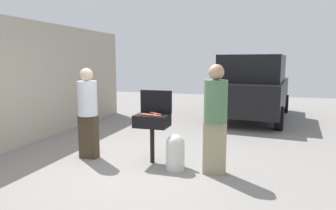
{
  "coord_description": "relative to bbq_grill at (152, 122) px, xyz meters",
  "views": [
    {
      "loc": [
        2.13,
        -4.82,
        1.84
      ],
      "look_at": [
        0.41,
        0.78,
        1.0
      ],
      "focal_mm": 32.92,
      "sensor_mm": 36.0,
      "label": 1
    }
  ],
  "objects": [
    {
      "name": "hot_dog_0",
      "position": [
        -0.1,
        -0.05,
        0.15
      ],
      "size": [
        0.13,
        0.03,
        0.03
      ],
      "primitive_type": "cylinder",
      "rotation": [
        0.0,
        1.57,
        0.01
      ],
      "color": "#B74C33",
      "rests_on": "bbq_grill"
    },
    {
      "name": "propane_tank",
      "position": [
        0.5,
        -0.24,
        -0.43
      ],
      "size": [
        0.32,
        0.32,
        0.62
      ],
      "color": "silver",
      "rests_on": "ground"
    },
    {
      "name": "hot_dog_4",
      "position": [
        0.04,
        -0.09,
        0.15
      ],
      "size": [
        0.13,
        0.03,
        0.03
      ],
      "primitive_type": "cylinder",
      "rotation": [
        0.0,
        1.57,
        -0.05
      ],
      "color": "#B74C33",
      "rests_on": "bbq_grill"
    },
    {
      "name": "person_left",
      "position": [
        -1.25,
        -0.09,
        0.18
      ],
      "size": [
        0.36,
        0.36,
        1.71
      ],
      "rotation": [
        0.0,
        0.0,
        -0.26
      ],
      "color": "#3F3323",
      "rests_on": "ground"
    },
    {
      "name": "hot_dog_2",
      "position": [
        0.16,
        -0.17,
        0.15
      ],
      "size": [
        0.13,
        0.03,
        0.03
      ],
      "primitive_type": "cylinder",
      "rotation": [
        0.0,
        1.57,
        0.03
      ],
      "color": "#C6593D",
      "rests_on": "bbq_grill"
    },
    {
      "name": "parked_minivan",
      "position": [
        1.6,
        5.1,
        0.28
      ],
      "size": [
        2.42,
        4.58,
        2.02
      ],
      "rotation": [
        0.0,
        0.0,
        3.03
      ],
      "color": "black",
      "rests_on": "ground"
    },
    {
      "name": "bbq_grill",
      "position": [
        0.0,
        0.0,
        0.0
      ],
      "size": [
        0.6,
        0.44,
        0.89
      ],
      "color": "black",
      "rests_on": "ground"
    },
    {
      "name": "hot_dog_1",
      "position": [
        0.0,
        -0.13,
        0.15
      ],
      "size": [
        0.13,
        0.04,
        0.03
      ],
      "primitive_type": "cylinder",
      "rotation": [
        0.0,
        1.57,
        0.08
      ],
      "color": "#B74C33",
      "rests_on": "bbq_grill"
    },
    {
      "name": "grill_lid_open",
      "position": [
        0.0,
        0.22,
        0.35
      ],
      "size": [
        0.6,
        0.05,
        0.42
      ],
      "primitive_type": "cube",
      "color": "black",
      "rests_on": "bbq_grill"
    },
    {
      "name": "hot_dog_5",
      "position": [
        -0.14,
        -0.1,
        0.15
      ],
      "size": [
        0.13,
        0.04,
        0.03
      ],
      "primitive_type": "cylinder",
      "rotation": [
        0.0,
        1.57,
        -0.1
      ],
      "color": "#C6593D",
      "rests_on": "bbq_grill"
    },
    {
      "name": "hot_dog_3",
      "position": [
        0.1,
        0.0,
        0.15
      ],
      "size": [
        0.13,
        0.03,
        0.03
      ],
      "primitive_type": "cylinder",
      "rotation": [
        0.0,
        1.57,
        -0.04
      ],
      "color": "#C6593D",
      "rests_on": "bbq_grill"
    },
    {
      "name": "hot_dog_6",
      "position": [
        0.02,
        0.08,
        0.15
      ],
      "size": [
        0.13,
        0.04,
        0.03
      ],
      "primitive_type": "cylinder",
      "rotation": [
        0.0,
        1.57,
        -0.12
      ],
      "color": "#B74C33",
      "rests_on": "bbq_grill"
    },
    {
      "name": "person_right",
      "position": [
        1.16,
        -0.22,
        0.23
      ],
      "size": [
        0.38,
        0.38,
        1.79
      ],
      "rotation": [
        0.0,
        0.0,
        2.95
      ],
      "color": "gray",
      "rests_on": "ground"
    },
    {
      "name": "house_wall_side",
      "position": [
        -3.18,
        0.72,
        0.63
      ],
      "size": [
        0.24,
        8.0,
        2.75
      ],
      "primitive_type": "cube",
      "color": "#B2A893",
      "rests_on": "ground"
    },
    {
      "name": "ground_plane",
      "position": [
        -0.26,
        -0.28,
        -0.75
      ],
      "size": [
        24.0,
        24.0,
        0.0
      ],
      "primitive_type": "plane",
      "color": "gray"
    },
    {
      "name": "hot_dog_7",
      "position": [
        -0.03,
        0.14,
        0.15
      ],
      "size": [
        0.13,
        0.03,
        0.03
      ],
      "primitive_type": "cylinder",
      "rotation": [
        0.0,
        1.57,
        -0.06
      ],
      "color": "#AD4228",
      "rests_on": "bbq_grill"
    }
  ]
}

